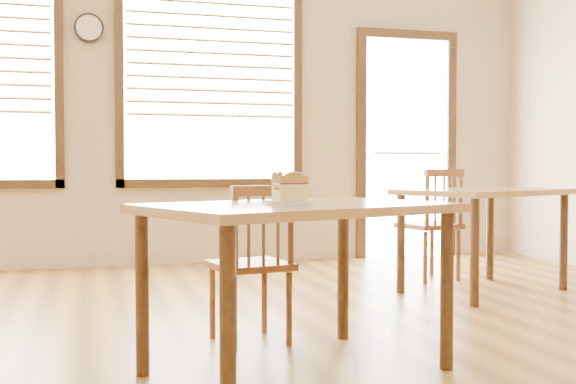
{
  "coord_description": "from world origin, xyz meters",
  "views": [
    {
      "loc": [
        -0.84,
        -2.75,
        0.91
      ],
      "look_at": [
        -0.0,
        0.25,
        0.8
      ],
      "focal_mm": 45.0,
      "sensor_mm": 36.0,
      "label": 1
    }
  ],
  "objects_px": {
    "plate": "(290,203)",
    "wall_clock": "(89,28)",
    "cafe_chair_second": "(432,224)",
    "cake_slice": "(290,187)",
    "cafe_table_second": "(484,203)",
    "cafe_table_main": "(297,224)",
    "cafe_chair_main": "(253,263)"
  },
  "relations": [
    {
      "from": "cafe_chair_second",
      "to": "cake_slice",
      "type": "height_order",
      "value": "same"
    },
    {
      "from": "cafe_chair_second",
      "to": "cake_slice",
      "type": "relative_size",
      "value": 6.06
    },
    {
      "from": "plate",
      "to": "cake_slice",
      "type": "height_order",
      "value": "cake_slice"
    },
    {
      "from": "cafe_table_second",
      "to": "cake_slice",
      "type": "xyz_separation_m",
      "value": [
        -1.96,
        -1.7,
        0.18
      ]
    },
    {
      "from": "cafe_chair_main",
      "to": "cafe_table_second",
      "type": "height_order",
      "value": "cafe_chair_main"
    },
    {
      "from": "cafe_chair_main",
      "to": "wall_clock",
      "type": "bearing_deg",
      "value": -86.6
    },
    {
      "from": "cafe_table_main",
      "to": "cake_slice",
      "type": "height_order",
      "value": "cake_slice"
    },
    {
      "from": "cafe_table_main",
      "to": "cafe_chair_second",
      "type": "xyz_separation_m",
      "value": [
        1.78,
        2.19,
        -0.2
      ]
    },
    {
      "from": "wall_clock",
      "to": "cafe_chair_main",
      "type": "distance_m",
      "value": 3.64
    },
    {
      "from": "cafe_table_second",
      "to": "wall_clock",
      "type": "bearing_deg",
      "value": 121.33
    },
    {
      "from": "cafe_chair_main",
      "to": "cafe_chair_second",
      "type": "bearing_deg",
      "value": -149.4
    },
    {
      "from": "cafe_chair_main",
      "to": "cake_slice",
      "type": "bearing_deg",
      "value": 80.61
    },
    {
      "from": "cafe_table_main",
      "to": "cafe_chair_main",
      "type": "relative_size",
      "value": 1.82
    },
    {
      "from": "cafe_table_main",
      "to": "cafe_table_second",
      "type": "height_order",
      "value": "same"
    },
    {
      "from": "wall_clock",
      "to": "cake_slice",
      "type": "distance_m",
      "value": 4.05
    },
    {
      "from": "wall_clock",
      "to": "cake_slice",
      "type": "xyz_separation_m",
      "value": [
        0.8,
        -3.74,
        -1.32
      ]
    },
    {
      "from": "cafe_table_main",
      "to": "cafe_chair_second",
      "type": "bearing_deg",
      "value": 30.68
    },
    {
      "from": "cafe_chair_second",
      "to": "plate",
      "type": "bearing_deg",
      "value": 39.28
    },
    {
      "from": "cafe_table_main",
      "to": "cafe_table_second",
      "type": "relative_size",
      "value": 1.08
    },
    {
      "from": "cafe_chair_main",
      "to": "cafe_chair_second",
      "type": "distance_m",
      "value": 2.46
    },
    {
      "from": "cake_slice",
      "to": "cafe_table_main",
      "type": "bearing_deg",
      "value": 47.78
    },
    {
      "from": "cafe_chair_main",
      "to": "cake_slice",
      "type": "distance_m",
      "value": 0.76
    },
    {
      "from": "wall_clock",
      "to": "cafe_table_main",
      "type": "xyz_separation_m",
      "value": [
        0.85,
        -3.66,
        -1.49
      ]
    },
    {
      "from": "plate",
      "to": "wall_clock",
      "type": "bearing_deg",
      "value": 102.04
    },
    {
      "from": "cafe_table_main",
      "to": "cafe_chair_main",
      "type": "distance_m",
      "value": 0.62
    },
    {
      "from": "cafe_chair_second",
      "to": "cake_slice",
      "type": "distance_m",
      "value": 2.94
    },
    {
      "from": "wall_clock",
      "to": "cafe_table_second",
      "type": "distance_m",
      "value": 3.74
    },
    {
      "from": "cafe_chair_main",
      "to": "cake_slice",
      "type": "xyz_separation_m",
      "value": [
        0.02,
        -0.64,
        0.41
      ]
    },
    {
      "from": "plate",
      "to": "cafe_table_main",
      "type": "bearing_deg",
      "value": 55.48
    },
    {
      "from": "cafe_table_main",
      "to": "cafe_chair_main",
      "type": "height_order",
      "value": "cafe_chair_main"
    },
    {
      "from": "cake_slice",
      "to": "cafe_table_second",
      "type": "bearing_deg",
      "value": 33.79
    },
    {
      "from": "cafe_table_second",
      "to": "cafe_chair_second",
      "type": "distance_m",
      "value": 0.61
    }
  ]
}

